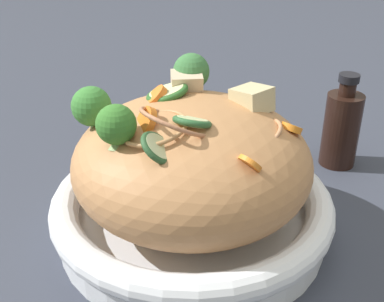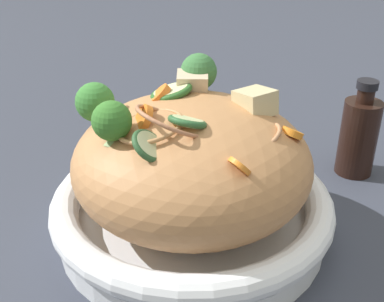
{
  "view_description": "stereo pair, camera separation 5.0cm",
  "coord_description": "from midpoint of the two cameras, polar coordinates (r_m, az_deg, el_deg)",
  "views": [
    {
      "loc": [
        0.26,
        0.36,
        0.34
      ],
      "look_at": [
        0.0,
        0.0,
        0.1
      ],
      "focal_mm": 46.01,
      "sensor_mm": 36.0,
      "label": 1
    },
    {
      "loc": [
        0.22,
        0.39,
        0.34
      ],
      "look_at": [
        0.0,
        0.0,
        0.1
      ],
      "focal_mm": 46.01,
      "sensor_mm": 36.0,
      "label": 2
    }
  ],
  "objects": [
    {
      "name": "ground_plane",
      "position": [
        0.56,
        -2.62,
        -9.25
      ],
      "size": [
        3.0,
        3.0,
        0.0
      ],
      "primitive_type": "plane",
      "color": "#333845"
    },
    {
      "name": "broccoli_florets",
      "position": [
        0.5,
        -9.23,
        5.97
      ],
      "size": [
        0.18,
        0.12,
        0.07
      ],
      "color": "#9FBB72",
      "rests_on": "serving_bowl"
    },
    {
      "name": "zucchini_slices",
      "position": [
        0.49,
        -6.85,
        4.41
      ],
      "size": [
        0.12,
        0.16,
        0.05
      ],
      "color": "beige",
      "rests_on": "serving_bowl"
    },
    {
      "name": "soy_sauce_bottle",
      "position": [
        0.68,
        14.95,
        2.61
      ],
      "size": [
        0.05,
        0.05,
        0.13
      ],
      "color": "black",
      "rests_on": "ground_plane"
    },
    {
      "name": "noodle_heap",
      "position": [
        0.51,
        -2.83,
        -1.33
      ],
      "size": [
        0.25,
        0.25,
        0.14
      ],
      "color": "#B67D4D",
      "rests_on": "serving_bowl"
    },
    {
      "name": "carrot_coins",
      "position": [
        0.47,
        -3.05,
        3.63
      ],
      "size": [
        0.16,
        0.17,
        0.04
      ],
      "color": "orange",
      "rests_on": "serving_bowl"
    },
    {
      "name": "serving_bowl",
      "position": [
        0.54,
        -2.68,
        -6.9
      ],
      "size": [
        0.3,
        0.3,
        0.05
      ],
      "color": "white",
      "rests_on": "ground_plane"
    },
    {
      "name": "chicken_chunks",
      "position": [
        0.52,
        0.57,
        6.67
      ],
      "size": [
        0.08,
        0.11,
        0.03
      ],
      "color": "#C6B888",
      "rests_on": "serving_bowl"
    }
  ]
}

